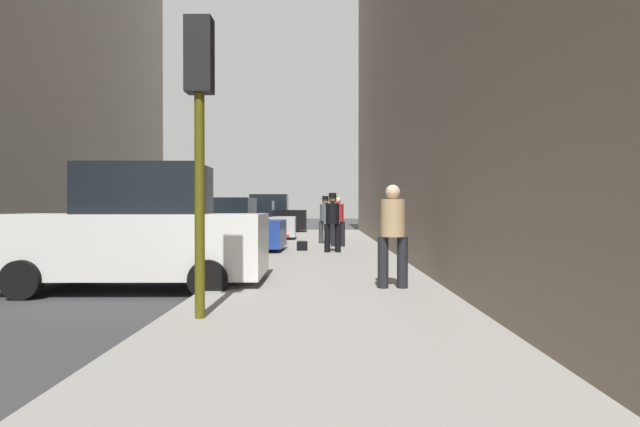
# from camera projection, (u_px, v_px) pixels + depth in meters

# --- Properties ---
(ground_plane) EXTENTS (120.00, 120.00, 0.00)m
(ground_plane) POSITION_uv_depth(u_px,v_px,m) (44.00, 277.00, 10.61)
(ground_plane) COLOR #38383A
(sidewalk) EXTENTS (4.00, 40.00, 0.15)m
(sidewalk) POSITION_uv_depth(u_px,v_px,m) (325.00, 274.00, 10.53)
(sidewalk) COLOR gray
(sidewalk) RESTS_ON ground_plane
(parked_white_van) EXTENTS (4.64, 2.14, 2.25)m
(parked_white_van) POSITION_uv_depth(u_px,v_px,m) (138.00, 233.00, 8.94)
(parked_white_van) COLOR silver
(parked_white_van) RESTS_ON ground_plane
(parked_blue_sedan) EXTENTS (4.25, 2.15, 1.79)m
(parked_blue_sedan) POSITION_uv_depth(u_px,v_px,m) (217.00, 228.00, 15.44)
(parked_blue_sedan) COLOR navy
(parked_blue_sedan) RESTS_ON ground_plane
(parked_silver_sedan) EXTENTS (4.26, 2.17, 1.79)m
(parked_silver_sedan) POSITION_uv_depth(u_px,v_px,m) (248.00, 223.00, 21.41)
(parked_silver_sedan) COLOR #B7BABF
(parked_silver_sedan) RESTS_ON ground_plane
(parked_black_suv) EXTENTS (4.62, 2.11, 2.25)m
(parked_black_suv) POSITION_uv_depth(u_px,v_px,m) (267.00, 216.00, 28.27)
(parked_black_suv) COLOR black
(parked_black_suv) RESTS_ON ground_plane
(fire_hydrant) EXTENTS (0.42, 0.22, 0.70)m
(fire_hydrant) POSITION_uv_depth(u_px,v_px,m) (284.00, 234.00, 18.43)
(fire_hydrant) COLOR red
(fire_hydrant) RESTS_ON sidewalk
(traffic_light) EXTENTS (0.32, 0.32, 3.60)m
(traffic_light) POSITION_uv_depth(u_px,v_px,m) (200.00, 101.00, 5.97)
(traffic_light) COLOR #514C0F
(traffic_light) RESTS_ON sidewalk
(pedestrian_with_fedora) EXTENTS (0.51, 0.41, 1.78)m
(pedestrian_with_fedora) POSITION_uv_depth(u_px,v_px,m) (333.00, 219.00, 14.92)
(pedestrian_with_fedora) COLOR black
(pedestrian_with_fedora) RESTS_ON sidewalk
(pedestrian_in_red_jacket) EXTENTS (0.51, 0.43, 1.71)m
(pedestrian_in_red_jacket) POSITION_uv_depth(u_px,v_px,m) (338.00, 219.00, 17.23)
(pedestrian_in_red_jacket) COLOR black
(pedestrian_in_red_jacket) RESTS_ON sidewalk
(pedestrian_in_tan_coat) EXTENTS (0.50, 0.40, 1.71)m
(pedestrian_in_tan_coat) POSITION_uv_depth(u_px,v_px,m) (393.00, 230.00, 8.24)
(pedestrian_in_tan_coat) COLOR black
(pedestrian_in_tan_coat) RESTS_ON sidewalk
(pedestrian_with_beanie) EXTENTS (0.53, 0.47, 1.78)m
(pedestrian_with_beanie) POSITION_uv_depth(u_px,v_px,m) (325.00, 217.00, 18.67)
(pedestrian_with_beanie) COLOR #333338
(pedestrian_with_beanie) RESTS_ON sidewalk
(duffel_bag) EXTENTS (0.32, 0.44, 0.28)m
(duffel_bag) POSITION_uv_depth(u_px,v_px,m) (302.00, 246.00, 15.65)
(duffel_bag) COLOR black
(duffel_bag) RESTS_ON sidewalk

